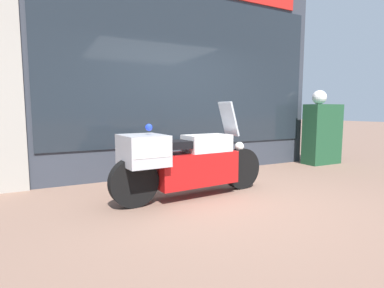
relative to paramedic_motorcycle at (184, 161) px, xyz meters
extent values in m
plane|color=#7A5B4C|center=(0.55, -0.35, -0.52)|extent=(60.00, 60.00, 0.00)
cube|color=#333842|center=(0.55, 1.65, 1.35)|extent=(6.38, 0.40, 3.74)
cube|color=#1E262D|center=(0.89, 1.44, 1.40)|extent=(5.40, 0.02, 2.74)
cube|color=slate|center=(0.85, 1.66, -0.24)|extent=(5.18, 0.30, 0.55)
cube|color=silver|center=(0.85, 1.80, 0.71)|extent=(5.18, 0.02, 1.40)
cube|color=beige|center=(0.85, 1.66, 1.40)|extent=(5.18, 0.30, 0.02)
cube|color=maroon|center=(-0.99, 1.66, 1.44)|extent=(0.18, 0.04, 0.06)
cube|color=#B7B2A8|center=(0.24, 1.66, 1.44)|extent=(0.18, 0.04, 0.06)
cube|color=navy|center=(1.46, 1.66, 1.44)|extent=(0.18, 0.04, 0.06)
cube|color=#C68E19|center=(2.69, 1.66, 1.44)|extent=(0.18, 0.04, 0.06)
cube|color=orange|center=(-0.37, 1.60, 0.17)|extent=(0.19, 0.02, 0.27)
cube|color=white|center=(2.07, 1.60, 0.17)|extent=(0.19, 0.02, 0.27)
cylinder|color=black|center=(1.01, 0.07, -0.21)|extent=(0.63, 0.18, 0.62)
cylinder|color=black|center=(-0.71, -0.05, -0.21)|extent=(0.63, 0.18, 0.62)
cube|color=#B71414|center=(0.19, 0.01, -0.12)|extent=(1.20, 0.51, 0.45)
cube|color=white|center=(0.37, 0.03, 0.21)|extent=(0.67, 0.43, 0.27)
cube|color=black|center=(-0.07, -0.01, 0.23)|extent=(0.70, 0.37, 0.10)
cube|color=#B7B7BC|center=(-0.58, -0.04, 0.19)|extent=(0.56, 0.64, 0.38)
cube|color=white|center=(-0.58, -0.04, 0.19)|extent=(0.50, 0.65, 0.11)
cube|color=#B2BCC6|center=(0.76, 0.06, 0.55)|extent=(0.20, 0.31, 0.50)
sphere|color=white|center=(0.97, 0.07, 0.13)|extent=(0.14, 0.14, 0.14)
sphere|color=blue|center=(-0.50, -0.04, 0.47)|extent=(0.09, 0.09, 0.09)
cube|color=#1E4C2D|center=(3.93, 1.01, 0.15)|extent=(0.85, 0.40, 1.33)
sphere|color=white|center=(3.84, 1.05, 0.97)|extent=(0.31, 0.31, 0.31)
camera|label=1|loc=(-1.73, -3.60, 0.68)|focal=28.00mm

